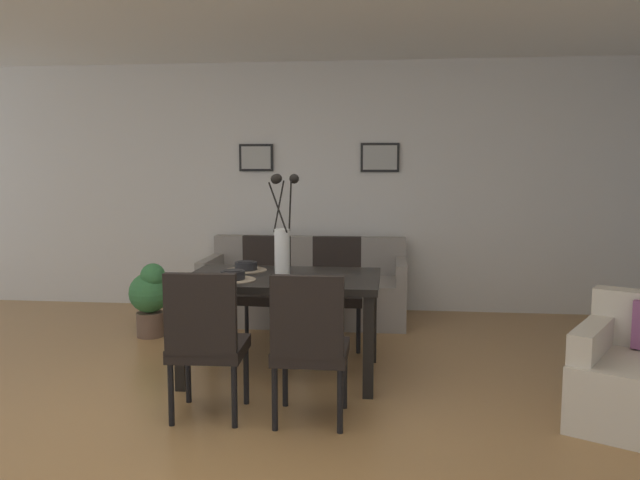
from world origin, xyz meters
name	(u,v)px	position (x,y,z in m)	size (l,w,h in m)	color
ground_plane	(211,427)	(0.00, 0.00, 0.00)	(9.00, 9.00, 0.00)	#A87A47
back_wall_panel	(294,187)	(0.00, 3.25, 1.30)	(9.00, 0.10, 2.60)	silver
dining_table	(282,288)	(0.26, 0.98, 0.65)	(1.40, 0.90, 0.74)	black
dining_chair_near_left	(206,337)	(-0.06, 0.12, 0.51)	(0.46, 0.46, 0.92)	black
dining_chair_near_right	(264,284)	(-0.05, 1.84, 0.51)	(0.47, 0.47, 0.92)	black
dining_chair_far_left	(310,341)	(0.57, 0.12, 0.51)	(0.44, 0.44, 0.92)	black
dining_chair_far_right	(336,285)	(0.58, 1.85, 0.51)	(0.46, 0.46, 0.92)	black
centerpiece_vase	(282,237)	(0.26, 0.98, 1.02)	(0.21, 0.23, 0.73)	white
placemat_near_left	(233,280)	(-0.05, 0.78, 0.74)	(0.32, 0.32, 0.01)	#7F705B
bowl_near_left	(233,274)	(-0.05, 0.78, 0.78)	(0.17, 0.17, 0.07)	black
placemat_near_right	(246,270)	(-0.05, 1.18, 0.74)	(0.32, 0.32, 0.01)	#7F705B
bowl_near_right	(246,265)	(-0.05, 1.18, 0.78)	(0.17, 0.17, 0.07)	black
sofa	(306,292)	(0.20, 2.70, 0.28)	(1.98, 0.84, 0.80)	gray
framed_picture_left	(256,158)	(-0.39, 3.18, 1.61)	(0.36, 0.03, 0.29)	black
framed_picture_center	(380,158)	(0.91, 3.18, 1.61)	(0.40, 0.03, 0.30)	black
potted_plant	(150,296)	(-1.10, 1.89, 0.37)	(0.36, 0.36, 0.67)	brown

